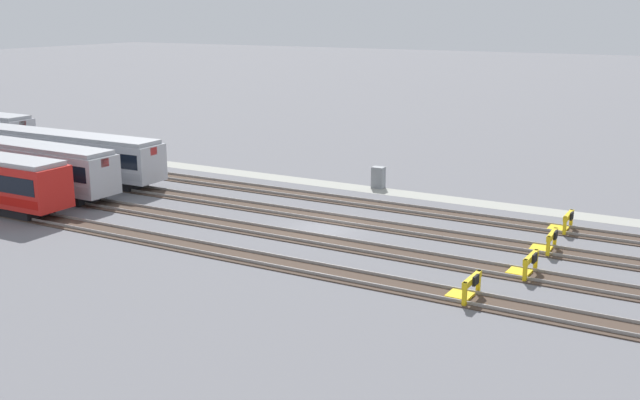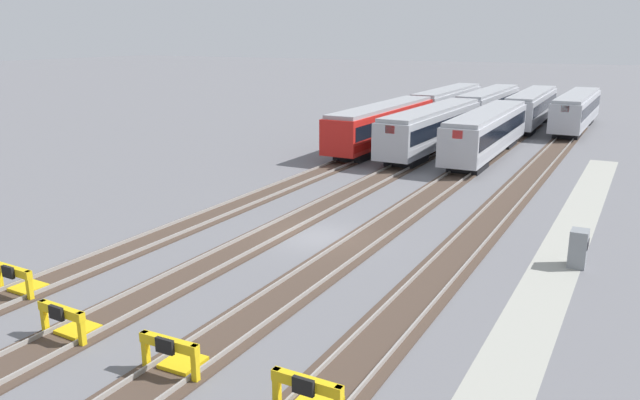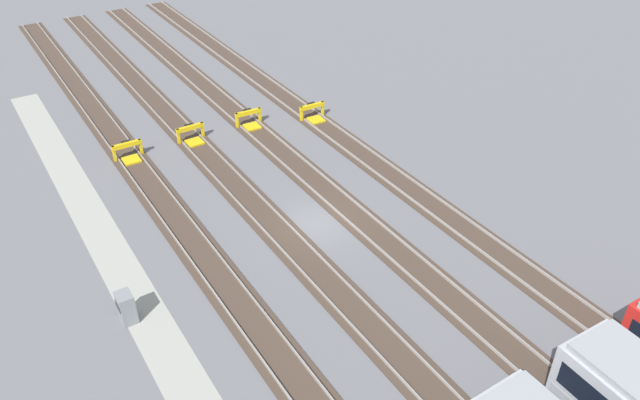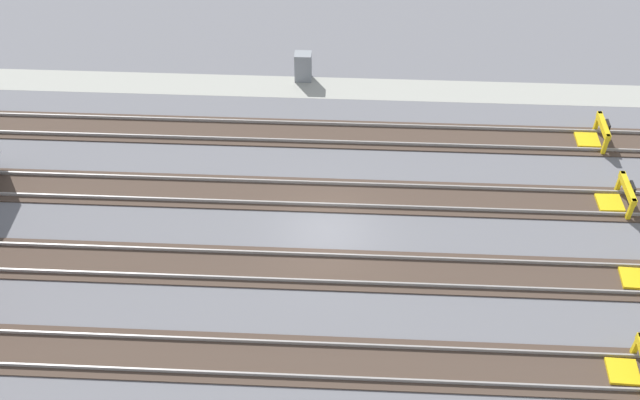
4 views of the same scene
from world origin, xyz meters
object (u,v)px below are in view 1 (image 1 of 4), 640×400
at_px(subway_car_front_row_left_inner, 17,164).
at_px(electrical_cabinet, 378,177).
at_px(bumper_stop_near_inner_track, 547,243).
at_px(subway_car_back_row_leftmost, 65,154).
at_px(bumper_stop_middle_track, 526,266).
at_px(bumper_stop_nearest_track, 564,223).
at_px(bumper_stop_far_inner_track, 467,289).

height_order(subway_car_front_row_left_inner, electrical_cabinet, subway_car_front_row_left_inner).
bearing_deg(bumper_stop_near_inner_track, subway_car_back_row_leftmost, 0.05).
bearing_deg(bumper_stop_middle_track, bumper_stop_near_inner_track, -90.57).
distance_m(subway_car_back_row_leftmost, bumper_stop_near_inner_track, 37.16).
height_order(subway_car_back_row_leftmost, electrical_cabinet, subway_car_back_row_leftmost).
bearing_deg(bumper_stop_near_inner_track, subway_car_front_row_left_inner, 6.94).
relative_size(subway_car_back_row_leftmost, bumper_stop_middle_track, 8.98).
relative_size(bumper_stop_nearest_track, bumper_stop_far_inner_track, 1.00).
relative_size(bumper_stop_middle_track, electrical_cabinet, 1.26).
relative_size(subway_car_front_row_left_inner, subway_car_back_row_leftmost, 1.00).
xyz_separation_m(subway_car_front_row_left_inner, bumper_stop_nearest_track, (-37.11, -9.00, -1.53)).
xyz_separation_m(subway_car_back_row_leftmost, bumper_stop_far_inner_track, (-35.52, 8.90, -1.53)).
height_order(subway_car_front_row_left_inner, bumper_stop_nearest_track, subway_car_front_row_left_inner).
bearing_deg(subway_car_back_row_leftmost, bumper_stop_near_inner_track, -179.95).
xyz_separation_m(subway_car_front_row_left_inner, bumper_stop_far_inner_track, (-35.52, 4.41, -1.53)).
height_order(bumper_stop_middle_track, electrical_cabinet, electrical_cabinet).
bearing_deg(subway_car_back_row_leftmost, bumper_stop_far_inner_track, 165.94).
bearing_deg(subway_car_front_row_left_inner, subway_car_back_row_leftmost, -90.00).
bearing_deg(bumper_stop_near_inner_track, bumper_stop_nearest_track, -89.66).
relative_size(subway_car_front_row_left_inner, electrical_cabinet, 11.29).
bearing_deg(subway_car_front_row_left_inner, bumper_stop_middle_track, -179.90).
relative_size(subway_car_back_row_leftmost, bumper_stop_near_inner_track, 9.00).
relative_size(subway_car_back_row_leftmost, bumper_stop_far_inner_track, 8.99).
distance_m(subway_car_front_row_left_inner, bumper_stop_middle_track, 37.12).
distance_m(bumper_stop_middle_track, electrical_cabinet, 19.96).
bearing_deg(bumper_stop_nearest_track, bumper_stop_far_inner_track, 83.24).
bearing_deg(bumper_stop_far_inner_track, electrical_cabinet, -54.66).
bearing_deg(bumper_stop_nearest_track, bumper_stop_near_inner_track, 90.34).
relative_size(bumper_stop_nearest_track, bumper_stop_middle_track, 1.00).
bearing_deg(bumper_stop_nearest_track, bumper_stop_middle_track, 89.88).
distance_m(bumper_stop_middle_track, bumper_stop_far_inner_track, 4.74).
distance_m(subway_car_back_row_leftmost, bumper_stop_nearest_track, 37.41).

